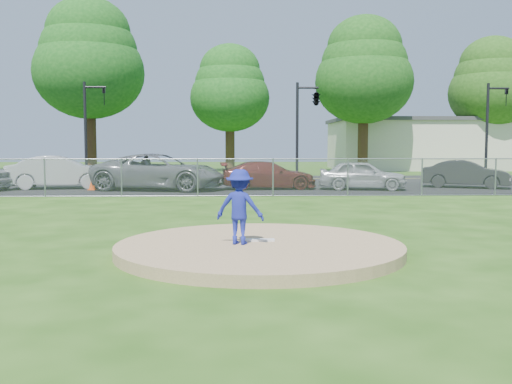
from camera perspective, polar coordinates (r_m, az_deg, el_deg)
The scene contains 21 objects.
ground at distance 20.73m, azimuth -0.71°, elevation -0.95°, with size 120.00×120.00×0.00m, color #214A10.
pitchers_mound at distance 10.81m, azimuth 0.34°, elevation -5.63°, with size 5.40×5.40×0.20m, color #A5855A.
pitching_rubber at distance 10.99m, azimuth 0.30°, elevation -4.83°, with size 0.60×0.15×0.04m, color white.
chain_link_fence at distance 22.67m, azimuth -0.81°, elevation 1.44°, with size 40.00×0.06×1.50m, color gray.
parking_lot at distance 27.21m, azimuth -0.98°, elevation 0.41°, with size 50.00×8.00×0.01m, color black.
street at distance 34.69m, azimuth -1.17°, elevation 1.33°, with size 60.00×7.00×0.01m, color black.
commercial_building at distance 51.32m, azimuth 16.86°, elevation 4.63°, with size 16.40×9.40×4.30m.
tree_left at distance 43.40m, azimuth -16.36°, elevation 12.72°, with size 7.84×7.84×12.53m.
tree_center at distance 44.85m, azimuth -2.64°, elevation 10.36°, with size 6.16×6.16×9.84m.
tree_right at distance 44.01m, azimuth 10.75°, elevation 11.94°, with size 7.28×7.28×11.63m.
tree_far_right at distance 50.24m, azimuth 22.50°, elevation 10.08°, with size 6.72×6.72×10.74m.
traffic_signal_left at distance 33.71m, azimuth -16.31°, elevation 6.76°, with size 1.28×0.20×5.60m.
traffic_signal_center at distance 33.02m, azimuth 5.85°, elevation 9.14°, with size 1.42×2.48×5.60m.
traffic_signal_right at distance 35.79m, azimuth 22.46°, elevation 6.46°, with size 1.28×0.20×5.60m.
pitcher at distance 10.58m, azimuth -1.63°, elevation -1.49°, with size 0.90×0.52×1.40m, color navy.
traffic_cone at distance 26.96m, azimuth -16.07°, elevation 0.86°, with size 0.32×0.32×0.63m, color #FC4E0D.
parked_car_white at distance 28.30m, azimuth -19.01°, elevation 1.89°, with size 1.63×4.68×1.54m, color silver.
parked_car_gray at distance 26.27m, azimuth -9.67°, elevation 2.00°, with size 2.74×5.94×1.65m, color slate.
parked_car_darkred at distance 26.49m, azimuth 1.22°, elevation 1.69°, with size 1.80×4.43×1.29m, color #5B1A16.
parked_car_pearl at distance 26.57m, azimuth 10.58°, elevation 1.69°, with size 1.59×3.96×1.35m, color #AFB1B3.
parked_car_charcoal at distance 29.10m, azimuth 20.26°, elevation 1.71°, with size 1.40×4.01×1.32m, color black.
Camera 1 is at (-0.41, -10.63, 2.04)m, focal length 40.00 mm.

